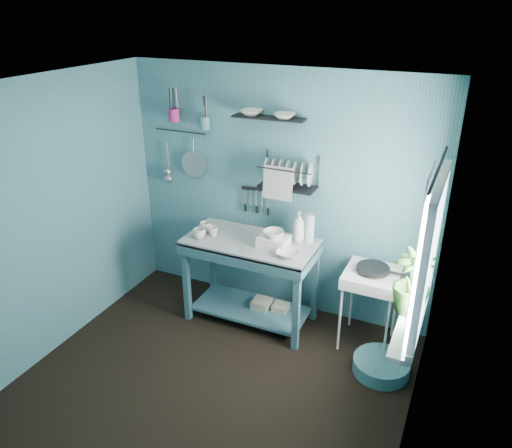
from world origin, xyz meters
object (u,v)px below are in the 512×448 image
at_px(mug_right, 206,227).
at_px(utensil_cup_magenta, 174,115).
at_px(potted_plant, 412,282).
at_px(water_bottle, 309,228).
at_px(mug_left, 199,234).
at_px(storage_tin_small, 281,313).
at_px(frying_pan, 373,269).
at_px(colander, 194,164).
at_px(floor_basin, 381,366).
at_px(mug_mid, 213,232).
at_px(wash_tub, 274,241).
at_px(utensil_cup_teal, 205,123).
at_px(soap_bottle, 299,226).
at_px(dish_rack, 288,172).
at_px(hotplate_stand, 369,308).
at_px(storage_tin_large, 262,309).
at_px(work_counter, 251,281).

xyz_separation_m(mug_right, utensil_cup_magenta, (-0.53, 0.35, 1.01)).
bearing_deg(potted_plant, water_bottle, 147.00).
height_order(mug_right, utensil_cup_magenta, utensil_cup_magenta).
distance_m(mug_left, storage_tin_small, 1.18).
xyz_separation_m(water_bottle, frying_pan, (0.66, -0.12, -0.23)).
height_order(mug_left, potted_plant, potted_plant).
height_order(colander, floor_basin, colander).
bearing_deg(mug_mid, storage_tin_small, 11.63).
height_order(mug_right, colander, colander).
xyz_separation_m(wash_tub, utensil_cup_teal, (-0.92, 0.37, 0.96)).
height_order(soap_bottle, dish_rack, dish_rack).
xyz_separation_m(frying_pan, storage_tin_small, (-0.88, -0.02, -0.72)).
relative_size(wash_tub, colander, 1.00).
distance_m(wash_tub, storage_tin_small, 0.86).
distance_m(frying_pan, storage_tin_small, 1.14).
bearing_deg(hotplate_stand, mug_left, -165.88).
xyz_separation_m(mug_mid, water_bottle, (0.90, 0.28, 0.09)).
bearing_deg(utensil_cup_magenta, utensil_cup_teal, 0.00).
bearing_deg(mug_right, hotplate_stand, 3.46).
relative_size(colander, storage_tin_large, 1.27).
distance_m(water_bottle, frying_pan, 0.71).
height_order(mug_mid, dish_rack, dish_rack).
relative_size(soap_bottle, floor_basin, 0.60).
distance_m(work_counter, colander, 1.37).
distance_m(mug_left, hotplate_stand, 1.77).
bearing_deg(soap_bottle, storage_tin_large, -154.89).
bearing_deg(mug_mid, work_counter, 8.97).
height_order(frying_pan, floor_basin, frying_pan).
height_order(mug_mid, wash_tub, wash_tub).
bearing_deg(storage_tin_large, water_bottle, 22.04).
relative_size(work_counter, mug_mid, 12.79).
distance_m(mug_mid, utensil_cup_magenta, 1.27).
bearing_deg(frying_pan, hotplate_stand, 0.00).
relative_size(utensil_cup_magenta, colander, 0.46).
relative_size(hotplate_stand, utensil_cup_teal, 6.01).
relative_size(mug_mid, dish_rack, 0.18).
relative_size(mug_mid, water_bottle, 0.36).
xyz_separation_m(wash_tub, frying_pan, (0.93, 0.12, -0.14)).
xyz_separation_m(mug_left, mug_mid, (0.10, 0.10, -0.00)).
bearing_deg(mug_left, potted_plant, -8.44).
relative_size(water_bottle, hotplate_stand, 0.36).
xyz_separation_m(hotplate_stand, storage_tin_small, (-0.88, -0.02, -0.29)).
distance_m(mug_mid, dish_rack, 0.94).
height_order(frying_pan, potted_plant, potted_plant).
relative_size(mug_left, potted_plant, 0.24).
bearing_deg(colander, hotplate_stand, -7.99).
xyz_separation_m(mug_left, frying_pan, (1.66, 0.26, -0.14)).
height_order(wash_tub, hotplate_stand, wash_tub).
xyz_separation_m(work_counter, mug_left, (-0.48, -0.16, 0.50)).
bearing_deg(floor_basin, mug_mid, 173.52).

